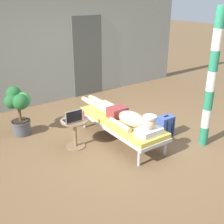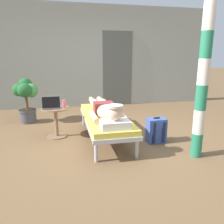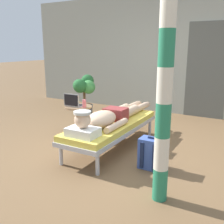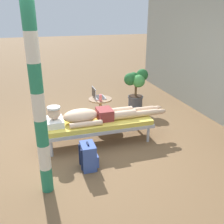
{
  "view_description": "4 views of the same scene",
  "coord_description": "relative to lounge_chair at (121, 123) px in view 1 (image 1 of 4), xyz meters",
  "views": [
    {
      "loc": [
        -2.96,
        -3.63,
        2.53
      ],
      "look_at": [
        -0.36,
        0.07,
        0.64
      ],
      "focal_mm": 45.64,
      "sensor_mm": 36.0,
      "label": 1
    },
    {
      "loc": [
        -0.79,
        -3.47,
        1.39
      ],
      "look_at": [
        -0.04,
        -0.06,
        0.51
      ],
      "focal_mm": 36.0,
      "sensor_mm": 36.0,
      "label": 2
    },
    {
      "loc": [
        1.79,
        -3.21,
        1.54
      ],
      "look_at": [
        -0.13,
        0.16,
        0.57
      ],
      "focal_mm": 42.34,
      "sensor_mm": 36.0,
      "label": 3
    },
    {
      "loc": [
        3.94,
        -0.86,
        2.24
      ],
      "look_at": [
        -0.18,
        0.41,
        0.51
      ],
      "focal_mm": 41.28,
      "sensor_mm": 36.0,
      "label": 4
    }
  ],
  "objects": [
    {
      "name": "side_table",
      "position": [
        -0.81,
        0.26,
        0.01
      ],
      "size": [
        0.48,
        0.48,
        0.52
      ],
      "color": "#8C6B4C",
      "rests_on": "ground"
    },
    {
      "name": "house_door_panel",
      "position": [
        0.85,
        2.6,
        0.67
      ],
      "size": [
        0.84,
        0.03,
        2.04
      ],
      "primitive_type": "cube",
      "color": "#545651",
      "rests_on": "ground"
    },
    {
      "name": "backpack",
      "position": [
        0.78,
        -0.35,
        -0.15
      ],
      "size": [
        0.3,
        0.26,
        0.42
      ],
      "color": "#3F59A5",
      "rests_on": "ground"
    },
    {
      "name": "person_reclining",
      "position": [
        -0.0,
        -0.07,
        0.17
      ],
      "size": [
        0.53,
        2.17,
        0.33
      ],
      "color": "white",
      "rests_on": "lounge_chair"
    },
    {
      "name": "drink_glass",
      "position": [
        -0.66,
        0.23,
        0.24
      ],
      "size": [
        0.06,
        0.06,
        0.13
      ],
      "primitive_type": "cylinder",
      "color": "#D86672",
      "rests_on": "side_table"
    },
    {
      "name": "house_wall_back",
      "position": [
        -0.0,
        2.71,
        1.0
      ],
      "size": [
        7.6,
        0.2,
        2.7
      ],
      "primitive_type": "cube",
      "color": "#999E93",
      "rests_on": "ground"
    },
    {
      "name": "ground_plane",
      "position": [
        0.12,
        -0.13,
        -0.35
      ],
      "size": [
        40.0,
        40.0,
        0.0
      ],
      "primitive_type": "plane",
      "color": "brown"
    },
    {
      "name": "laptop",
      "position": [
        -0.87,
        0.21,
        0.24
      ],
      "size": [
        0.31,
        0.24,
        0.23
      ],
      "color": "#A5A8AD",
      "rests_on": "side_table"
    },
    {
      "name": "porch_post",
      "position": [
        1.13,
        -0.98,
        0.84
      ],
      "size": [
        0.15,
        0.15,
        2.37
      ],
      "color": "#267F59",
      "rests_on": "ground"
    },
    {
      "name": "potted_plant",
      "position": [
        -1.43,
        1.3,
        0.21
      ],
      "size": [
        0.5,
        0.6,
        0.93
      ],
      "color": "#4C4C51",
      "rests_on": "ground"
    },
    {
      "name": "lounge_chair",
      "position": [
        0.0,
        0.0,
        0.0
      ],
      "size": [
        0.67,
        1.91,
        0.42
      ],
      "color": "#B7B7BC",
      "rests_on": "ground"
    }
  ]
}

